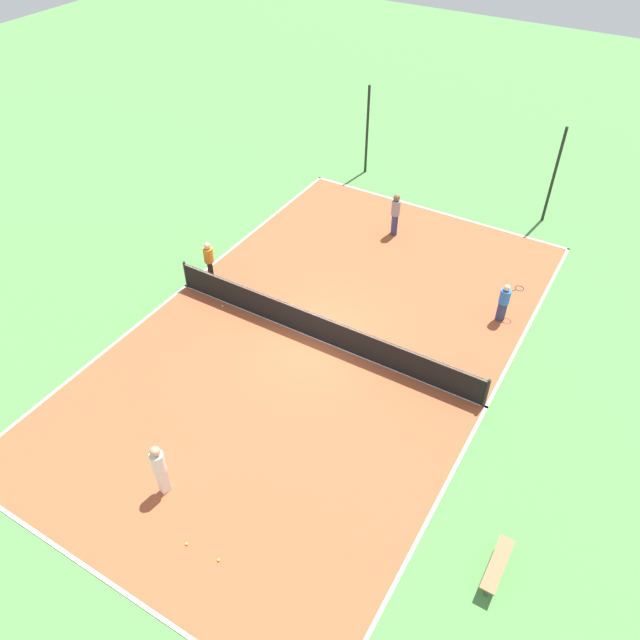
% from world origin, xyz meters
% --- Properties ---
extents(ground_plane, '(80.00, 80.00, 0.00)m').
position_xyz_m(ground_plane, '(0.00, 0.00, 0.00)').
color(ground_plane, '#518E47').
extents(court_surface, '(11.70, 19.53, 0.02)m').
position_xyz_m(court_surface, '(0.00, 0.00, 0.01)').
color(court_surface, '#B75633').
rests_on(court_surface, ground_plane).
extents(tennis_net, '(11.50, 0.10, 1.11)m').
position_xyz_m(tennis_net, '(0.00, 0.00, 0.59)').
color(tennis_net, black).
rests_on(tennis_net, court_surface).
extents(bench, '(0.36, 1.52, 0.45)m').
position_xyz_m(bench, '(7.70, -4.87, 0.39)').
color(bench, olive).
rests_on(bench, ground_plane).
extents(player_center_orange, '(0.51, 0.51, 1.63)m').
position_xyz_m(player_center_orange, '(-5.23, 0.81, 0.95)').
color(player_center_orange, black).
rests_on(player_center_orange, court_surface).
extents(player_near_blue, '(0.77, 0.97, 1.49)m').
position_xyz_m(player_near_blue, '(4.83, 4.12, 0.87)').
color(player_near_blue, navy).
rests_on(player_near_blue, court_surface).
extents(player_baseline_gray, '(0.51, 0.51, 1.83)m').
position_xyz_m(player_baseline_gray, '(-0.71, 7.14, 1.08)').
color(player_baseline_gray, navy).
rests_on(player_baseline_gray, court_surface).
extents(player_near_white, '(0.43, 0.43, 1.77)m').
position_xyz_m(player_near_white, '(-0.51, -7.11, 1.04)').
color(player_near_white, white).
rests_on(player_near_white, court_surface).
extents(tennis_ball_right_alley, '(0.07, 0.07, 0.07)m').
position_xyz_m(tennis_ball_right_alley, '(0.99, -8.04, 0.06)').
color(tennis_ball_right_alley, '#CCE033').
rests_on(tennis_ball_right_alley, court_surface).
extents(tennis_ball_left_sideline, '(0.07, 0.07, 0.07)m').
position_xyz_m(tennis_ball_left_sideline, '(-3.87, -0.28, 0.06)').
color(tennis_ball_left_sideline, '#CCE033').
rests_on(tennis_ball_left_sideline, court_surface).
extents(tennis_ball_near_net, '(0.07, 0.07, 0.07)m').
position_xyz_m(tennis_ball_near_net, '(1.92, -7.97, 0.06)').
color(tennis_ball_near_net, '#CCE033').
rests_on(tennis_ball_near_net, court_surface).
extents(fence_post_back_left, '(0.12, 0.12, 4.15)m').
position_xyz_m(fence_post_back_left, '(-4.27, 11.41, 2.08)').
color(fence_post_back_left, black).
rests_on(fence_post_back_left, ground_plane).
extents(fence_post_back_right, '(0.12, 0.12, 4.15)m').
position_xyz_m(fence_post_back_right, '(4.27, 11.41, 2.08)').
color(fence_post_back_right, black).
rests_on(fence_post_back_right, ground_plane).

